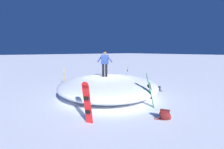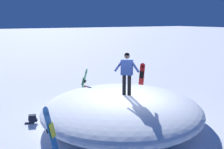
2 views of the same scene
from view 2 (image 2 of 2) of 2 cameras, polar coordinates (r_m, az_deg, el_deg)
ground at (r=10.91m, az=2.55°, el=-10.22°), size 240.00×240.00×0.00m
snow_mound at (r=11.07m, az=2.02°, el=-6.84°), size 9.08×9.34×1.11m
snowboarder_standing at (r=10.65m, az=3.01°, el=0.87°), size 0.73×0.79×1.63m
snowboard_primary_upright at (r=13.68m, az=-5.80°, el=-2.07°), size 0.52×0.51×1.67m
snowboard_secondary_upright at (r=7.88m, az=-11.99°, el=-12.17°), size 0.49×0.49×1.71m
snowboard_tertiary_upright at (r=15.26m, az=5.99°, el=-0.72°), size 0.42×0.40×1.66m
backpack_near at (r=15.38m, az=-5.38°, el=-3.05°), size 0.45×0.65×0.43m
backpack_far at (r=11.45m, az=-15.74°, el=-8.63°), size 0.51×0.35×0.35m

